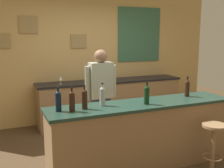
{
  "coord_description": "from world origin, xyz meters",
  "views": [
    {
      "loc": [
        -1.81,
        -3.56,
        1.83
      ],
      "look_at": [
        -0.1,
        0.45,
        1.05
      ],
      "focal_mm": 43.49,
      "sensor_mm": 36.0,
      "label": 1
    }
  ],
  "objects_px": {
    "wine_bottle_a": "(58,101)",
    "wine_bottle_f": "(187,88)",
    "bartender": "(101,93)",
    "coffee_mug": "(88,79)",
    "bar_stool": "(214,140)",
    "wine_glass_b": "(106,75)",
    "wine_bottle_e": "(147,94)",
    "wine_bottle_b": "(72,100)",
    "wine_glass_a": "(60,79)",
    "wine_bottle_c": "(85,98)",
    "wine_bottle_d": "(102,96)"
  },
  "relations": [
    {
      "from": "wine_glass_b",
      "to": "wine_bottle_c",
      "type": "bearing_deg",
      "value": -118.31
    },
    {
      "from": "wine_bottle_f",
      "to": "wine_glass_b",
      "type": "distance_m",
      "value": 2.05
    },
    {
      "from": "bartender",
      "to": "wine_bottle_e",
      "type": "distance_m",
      "value": 0.92
    },
    {
      "from": "wine_glass_a",
      "to": "wine_bottle_e",
      "type": "bearing_deg",
      "value": -71.27
    },
    {
      "from": "wine_bottle_d",
      "to": "wine_glass_b",
      "type": "distance_m",
      "value": 2.16
    },
    {
      "from": "bartender",
      "to": "wine_bottle_a",
      "type": "height_order",
      "value": "bartender"
    },
    {
      "from": "wine_bottle_d",
      "to": "wine_bottle_e",
      "type": "height_order",
      "value": "same"
    },
    {
      "from": "wine_bottle_b",
      "to": "wine_glass_a",
      "type": "xyz_separation_m",
      "value": [
        0.31,
        2.02,
        -0.05
      ]
    },
    {
      "from": "coffee_mug",
      "to": "bar_stool",
      "type": "bearing_deg",
      "value": -71.91
    },
    {
      "from": "wine_bottle_f",
      "to": "wine_glass_b",
      "type": "xyz_separation_m",
      "value": [
        -0.54,
        1.98,
        -0.05
      ]
    },
    {
      "from": "bartender",
      "to": "wine_glass_a",
      "type": "distance_m",
      "value": 1.28
    },
    {
      "from": "wine_bottle_c",
      "to": "wine_bottle_e",
      "type": "relative_size",
      "value": 1.0
    },
    {
      "from": "wine_glass_b",
      "to": "wine_glass_a",
      "type": "bearing_deg",
      "value": -175.52
    },
    {
      "from": "wine_bottle_a",
      "to": "wine_bottle_d",
      "type": "height_order",
      "value": "same"
    },
    {
      "from": "wine_bottle_f",
      "to": "wine_bottle_d",
      "type": "bearing_deg",
      "value": -179.64
    },
    {
      "from": "wine_bottle_a",
      "to": "wine_glass_b",
      "type": "bearing_deg",
      "value": 54.83
    },
    {
      "from": "bar_stool",
      "to": "wine_bottle_b",
      "type": "height_order",
      "value": "wine_bottle_b"
    },
    {
      "from": "bar_stool",
      "to": "wine_bottle_b",
      "type": "xyz_separation_m",
      "value": [
        -1.78,
        0.52,
        0.6
      ]
    },
    {
      "from": "bar_stool",
      "to": "coffee_mug",
      "type": "relative_size",
      "value": 5.44
    },
    {
      "from": "bar_stool",
      "to": "wine_bottle_f",
      "type": "bearing_deg",
      "value": 86.25
    },
    {
      "from": "wine_bottle_b",
      "to": "wine_glass_a",
      "type": "height_order",
      "value": "wine_bottle_b"
    },
    {
      "from": "wine_bottle_c",
      "to": "wine_bottle_d",
      "type": "xyz_separation_m",
      "value": [
        0.27,
        0.07,
        0.0
      ]
    },
    {
      "from": "wine_bottle_c",
      "to": "wine_bottle_f",
      "type": "bearing_deg",
      "value": 2.7
    },
    {
      "from": "wine_bottle_e",
      "to": "wine_bottle_f",
      "type": "height_order",
      "value": "same"
    },
    {
      "from": "bar_stool",
      "to": "wine_bottle_d",
      "type": "height_order",
      "value": "wine_bottle_d"
    },
    {
      "from": "wine_bottle_d",
      "to": "wine_bottle_f",
      "type": "height_order",
      "value": "same"
    },
    {
      "from": "wine_bottle_f",
      "to": "coffee_mug",
      "type": "relative_size",
      "value": 2.45
    },
    {
      "from": "bar_stool",
      "to": "wine_bottle_d",
      "type": "distance_m",
      "value": 1.59
    },
    {
      "from": "wine_bottle_c",
      "to": "coffee_mug",
      "type": "relative_size",
      "value": 2.45
    },
    {
      "from": "bartender",
      "to": "wine_bottle_c",
      "type": "relative_size",
      "value": 5.29
    },
    {
      "from": "bar_stool",
      "to": "wine_bottle_f",
      "type": "distance_m",
      "value": 0.88
    },
    {
      "from": "wine_glass_a",
      "to": "coffee_mug",
      "type": "distance_m",
      "value": 0.61
    },
    {
      "from": "wine_bottle_a",
      "to": "wine_bottle_f",
      "type": "bearing_deg",
      "value": 1.61
    },
    {
      "from": "wine_bottle_a",
      "to": "wine_bottle_f",
      "type": "height_order",
      "value": "same"
    },
    {
      "from": "wine_glass_b",
      "to": "bar_stool",
      "type": "bearing_deg",
      "value": -79.27
    },
    {
      "from": "wine_bottle_c",
      "to": "wine_bottle_f",
      "type": "height_order",
      "value": "same"
    },
    {
      "from": "wine_bottle_a",
      "to": "wine_glass_a",
      "type": "xyz_separation_m",
      "value": [
        0.46,
        1.96,
        -0.05
      ]
    },
    {
      "from": "wine_bottle_c",
      "to": "bartender",
      "type": "bearing_deg",
      "value": 56.24
    },
    {
      "from": "wine_glass_a",
      "to": "coffee_mug",
      "type": "xyz_separation_m",
      "value": [
        0.6,
        0.11,
        -0.06
      ]
    },
    {
      "from": "bartender",
      "to": "wine_glass_b",
      "type": "relative_size",
      "value": 10.45
    },
    {
      "from": "wine_bottle_c",
      "to": "wine_bottle_d",
      "type": "relative_size",
      "value": 1.0
    },
    {
      "from": "bar_stool",
      "to": "wine_bottle_a",
      "type": "height_order",
      "value": "wine_bottle_a"
    },
    {
      "from": "bartender",
      "to": "coffee_mug",
      "type": "height_order",
      "value": "bartender"
    },
    {
      "from": "wine_glass_a",
      "to": "coffee_mug",
      "type": "relative_size",
      "value": 1.24
    },
    {
      "from": "bar_stool",
      "to": "wine_bottle_e",
      "type": "bearing_deg",
      "value": 148.5
    },
    {
      "from": "wine_bottle_d",
      "to": "wine_bottle_f",
      "type": "distance_m",
      "value": 1.38
    },
    {
      "from": "wine_bottle_a",
      "to": "wine_bottle_d",
      "type": "relative_size",
      "value": 1.0
    },
    {
      "from": "wine_bottle_d",
      "to": "wine_bottle_f",
      "type": "relative_size",
      "value": 1.0
    },
    {
      "from": "wine_bottle_e",
      "to": "coffee_mug",
      "type": "xyz_separation_m",
      "value": [
        -0.1,
        2.19,
        -0.11
      ]
    },
    {
      "from": "wine_bottle_d",
      "to": "wine_glass_a",
      "type": "relative_size",
      "value": 1.97
    }
  ]
}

